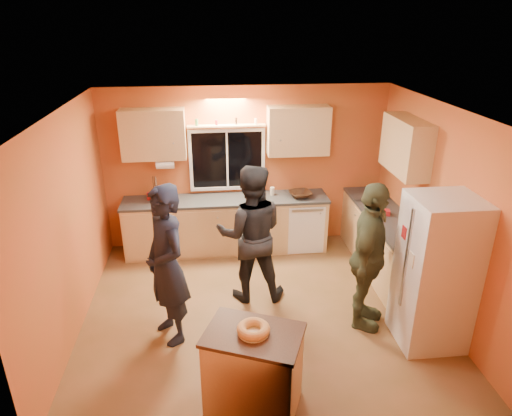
{
  "coord_description": "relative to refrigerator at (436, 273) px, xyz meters",
  "views": [
    {
      "loc": [
        -0.59,
        -4.98,
        3.57
      ],
      "look_at": [
        -0.01,
        0.4,
        1.27
      ],
      "focal_mm": 32.0,
      "sensor_mm": 36.0,
      "label": 1
    }
  ],
  "objects": [
    {
      "name": "person_center",
      "position": [
        -1.98,
        1.13,
        0.04
      ],
      "size": [
        0.96,
        0.77,
        1.87
      ],
      "primitive_type": "imported",
      "rotation": [
        0.0,
        0.0,
        3.07
      ],
      "color": "black",
      "rests_on": "ground"
    },
    {
      "name": "person_left",
      "position": [
        -3.01,
        0.38,
        0.06
      ],
      "size": [
        0.73,
        0.83,
        1.92
      ],
      "primitive_type": "imported",
      "rotation": [
        0.0,
        0.0,
        -1.08
      ],
      "color": "black",
      "rests_on": "ground"
    },
    {
      "name": "potted_plant",
      "position": [
        0.13,
        0.53,
        0.15
      ],
      "size": [
        0.32,
        0.29,
        0.3
      ],
      "primitive_type": "imported",
      "rotation": [
        0.0,
        0.0,
        -0.24
      ],
      "color": "gray",
      "rests_on": "right_counter"
    },
    {
      "name": "red_box",
      "position": [
        0.01,
        1.63,
        0.04
      ],
      "size": [
        0.18,
        0.15,
        0.07
      ],
      "primitive_type": "cube",
      "rotation": [
        0.0,
        0.0,
        -0.22
      ],
      "color": "#AF1A1F",
      "rests_on": "right_counter"
    },
    {
      "name": "right_counter",
      "position": [
        0.06,
        1.3,
        -0.45
      ],
      "size": [
        0.62,
        1.84,
        0.9
      ],
      "color": "tan",
      "rests_on": "ground"
    },
    {
      "name": "ground",
      "position": [
        -1.89,
        0.8,
        -0.9
      ],
      "size": [
        4.5,
        4.5,
        0.0
      ],
      "primitive_type": "plane",
      "color": "brown",
      "rests_on": "ground"
    },
    {
      "name": "person_right",
      "position": [
        -0.65,
        0.37,
        0.03
      ],
      "size": [
        0.89,
        1.18,
        1.86
      ],
      "primitive_type": "imported",
      "rotation": [
        0.0,
        0.0,
        1.11
      ],
      "color": "#3A3D27",
      "rests_on": "ground"
    },
    {
      "name": "refrigerator",
      "position": [
        0.0,
        0.0,
        0.0
      ],
      "size": [
        0.72,
        0.7,
        1.8
      ],
      "primitive_type": "cube",
      "color": "silver",
      "rests_on": "ground"
    },
    {
      "name": "utensil_crock",
      "position": [
        -3.31,
        2.47,
        0.09
      ],
      "size": [
        0.14,
        0.14,
        0.17
      ],
      "primitive_type": "cylinder",
      "color": "beige",
      "rests_on": "back_counter"
    },
    {
      "name": "bundt_pastry",
      "position": [
        -2.14,
        -0.78,
        0.01
      ],
      "size": [
        0.31,
        0.31,
        0.09
      ],
      "primitive_type": "torus",
      "color": "tan",
      "rests_on": "island"
    },
    {
      "name": "mixing_bowl",
      "position": [
        -1.06,
        2.45,
        0.04
      ],
      "size": [
        0.42,
        0.42,
        0.09
      ],
      "primitive_type": "imported",
      "rotation": [
        0.0,
        0.0,
        0.22
      ],
      "color": "black",
      "rests_on": "back_counter"
    },
    {
      "name": "island",
      "position": [
        -2.14,
        -0.78,
        -0.46
      ],
      "size": [
        1.06,
        0.9,
        0.86
      ],
      "rotation": [
        0.0,
        0.0,
        -0.4
      ],
      "color": "tan",
      "rests_on": "ground"
    },
    {
      "name": "room_shell",
      "position": [
        -1.77,
        1.21,
        0.72
      ],
      "size": [
        4.54,
        4.04,
        2.61
      ],
      "color": "#AF662D",
      "rests_on": "ground"
    },
    {
      "name": "back_counter",
      "position": [
        -1.88,
        2.5,
        -0.45
      ],
      "size": [
        4.23,
        0.62,
        0.9
      ],
      "color": "tan",
      "rests_on": "ground"
    }
  ]
}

